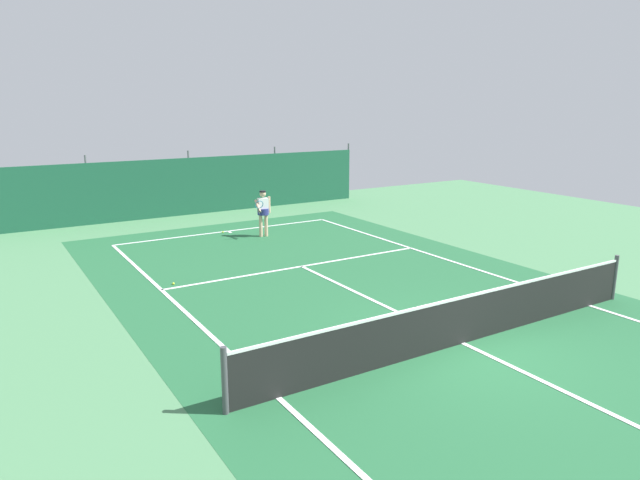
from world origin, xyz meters
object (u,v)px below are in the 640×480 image
(tennis_net, at_px, (464,319))
(parked_car, at_px, (254,179))
(tennis_ball_by_sideline, at_px, (471,301))
(tennis_ball_near_player, at_px, (173,284))
(tennis_player, at_px, (263,210))
(tennis_ball_midcourt, at_px, (223,232))

(tennis_net, distance_m, parked_car, 19.54)
(tennis_ball_by_sideline, bearing_deg, parked_car, 81.77)
(tennis_ball_near_player, bearing_deg, tennis_ball_by_sideline, -41.72)
(tennis_net, bearing_deg, parked_car, 76.82)
(tennis_net, distance_m, tennis_player, 10.50)
(tennis_ball_midcourt, bearing_deg, tennis_player, -51.45)
(tennis_ball_midcourt, bearing_deg, tennis_ball_near_player, -124.31)
(tennis_ball_near_player, bearing_deg, tennis_ball_midcourt, 55.69)
(tennis_ball_by_sideline, xyz_separation_m, parked_car, (2.51, 17.37, 0.81))
(tennis_player, height_order, tennis_ball_near_player, tennis_player)
(tennis_ball_midcourt, relative_size, tennis_ball_by_sideline, 1.00)
(tennis_ball_midcourt, xyz_separation_m, parked_car, (4.71, 7.27, 0.81))
(tennis_player, xyz_separation_m, tennis_ball_midcourt, (-1.02, 1.28, -0.93))
(tennis_player, distance_m, tennis_ball_midcourt, 1.88)
(tennis_player, bearing_deg, parked_car, -105.81)
(tennis_ball_by_sideline, bearing_deg, tennis_player, 97.57)
(tennis_player, bearing_deg, tennis_ball_near_player, 47.67)
(tennis_ball_midcourt, xyz_separation_m, tennis_ball_by_sideline, (2.19, -10.10, 0.00))
(tennis_net, bearing_deg, tennis_ball_by_sideline, 40.31)
(tennis_net, bearing_deg, tennis_ball_midcourt, 91.23)
(parked_car, bearing_deg, tennis_ball_by_sideline, -91.00)
(tennis_net, height_order, parked_car, parked_car)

